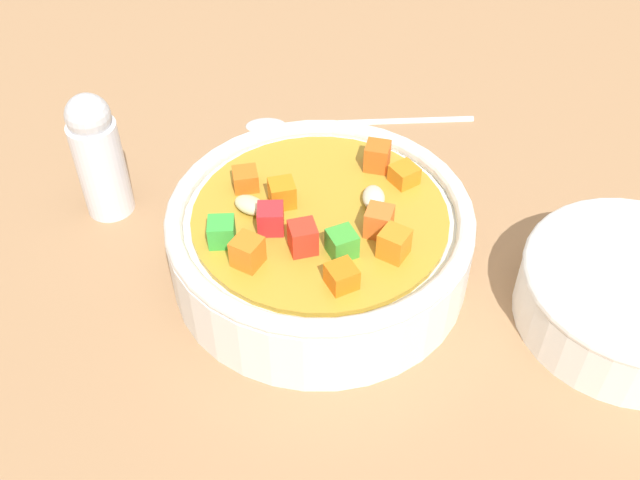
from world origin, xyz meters
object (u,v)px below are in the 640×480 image
soup_bowl_main (320,238)px  spoon (321,120)px  pepper_shaker (98,156)px  side_bowl_small (632,294)px

soup_bowl_main → spoon: soup_bowl_main is taller
soup_bowl_main → pepper_shaker: 17.00cm
side_bowl_small → pepper_shaker: (-33.97, -13.95, 2.55)cm
soup_bowl_main → spoon: (-10.73, 13.25, -2.73)cm
soup_bowl_main → side_bowl_small: 19.99cm
spoon → soup_bowl_main: bearing=86.6°
spoon → pepper_shaker: 19.44cm
side_bowl_small → pepper_shaker: bearing=-157.7°
soup_bowl_main → side_bowl_small: soup_bowl_main is taller
soup_bowl_main → side_bowl_small: (17.78, 9.08, -0.81)cm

